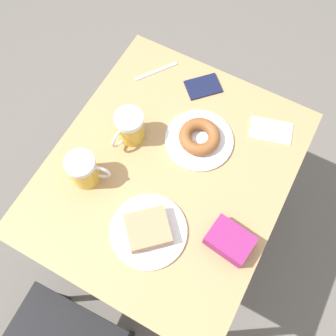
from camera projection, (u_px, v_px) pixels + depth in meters
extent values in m
plane|color=#666059|center=(168.00, 226.00, 1.96)|extent=(8.00, 8.00, 0.00)
cube|color=tan|center=(168.00, 172.00, 1.28)|extent=(0.78, 0.92, 0.03)
cylinder|color=black|center=(279.00, 162.00, 1.71)|extent=(0.04, 0.04, 0.72)
cylinder|color=black|center=(146.00, 101.00, 1.84)|extent=(0.04, 0.04, 0.72)
cylinder|color=black|center=(45.00, 252.00, 1.55)|extent=(0.04, 0.04, 0.72)
cylinder|color=black|center=(127.00, 335.00, 1.55)|extent=(0.03, 0.03, 0.46)
cylinder|color=black|center=(55.00, 296.00, 1.61)|extent=(0.03, 0.03, 0.46)
cylinder|color=silver|center=(148.00, 231.00, 1.18)|extent=(0.25, 0.25, 0.01)
cube|color=tan|center=(148.00, 229.00, 1.16)|extent=(0.18, 0.17, 0.04)
cylinder|color=silver|center=(199.00, 140.00, 1.31)|extent=(0.24, 0.24, 0.01)
torus|color=brown|center=(200.00, 137.00, 1.28)|extent=(0.14, 0.14, 0.04)
cylinder|color=gold|center=(84.00, 171.00, 1.21)|extent=(0.09, 0.09, 0.10)
cylinder|color=white|center=(80.00, 163.00, 1.16)|extent=(0.10, 0.10, 0.02)
torus|color=silver|center=(99.00, 172.00, 1.20)|extent=(0.08, 0.04, 0.08)
cylinder|color=gold|center=(130.00, 128.00, 1.27)|extent=(0.09, 0.09, 0.10)
cylinder|color=white|center=(129.00, 119.00, 1.22)|extent=(0.10, 0.10, 0.02)
torus|color=silver|center=(120.00, 137.00, 1.25)|extent=(0.02, 0.08, 0.08)
cube|color=white|center=(271.00, 130.00, 1.33)|extent=(0.17, 0.12, 0.00)
cube|color=silver|center=(156.00, 71.00, 1.43)|extent=(0.11, 0.15, 0.00)
cube|color=#141938|center=(203.00, 87.00, 1.40)|extent=(0.15, 0.15, 0.01)
cube|color=#8C2366|center=(230.00, 241.00, 1.14)|extent=(0.15, 0.11, 0.06)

